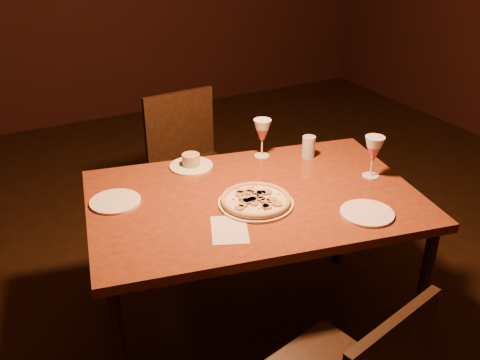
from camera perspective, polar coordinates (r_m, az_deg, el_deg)
name	(u,v)px	position (r m, az deg, el deg)	size (l,w,h in m)	color
floor	(288,337)	(2.80, 5.18, -16.39)	(7.00, 7.00, 0.00)	black
dining_table	(254,209)	(2.42, 1.48, -3.08)	(1.61, 1.20, 0.78)	brown
chair_far	(191,162)	(3.28, -5.28, 1.90)	(0.48, 0.48, 0.93)	black
pizza_plate	(256,200)	(2.30, 1.70, -2.20)	(0.33, 0.33, 0.04)	white
ramekin_saucer	(191,163)	(2.64, -5.24, 1.83)	(0.21, 0.21, 0.07)	white
wine_glass_far	(262,138)	(2.72, 2.37, 4.48)	(0.09, 0.09, 0.20)	#C05150
wine_glass_right	(373,157)	(2.58, 13.98, 2.41)	(0.09, 0.09, 0.20)	#C05150
water_tumbler	(309,147)	(2.75, 7.33, 3.54)	(0.07, 0.07, 0.11)	silver
side_plate_left	(115,202)	(2.38, -13.17, -2.26)	(0.22, 0.22, 0.01)	white
side_plate_near	(367,213)	(2.30, 13.40, -3.46)	(0.22, 0.22, 0.01)	white
menu_card	(230,230)	(2.14, -1.13, -5.31)	(0.14, 0.21, 0.00)	beige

